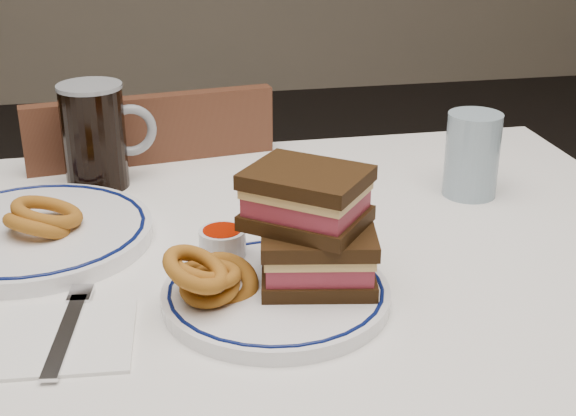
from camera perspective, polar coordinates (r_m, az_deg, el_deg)
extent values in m
cube|color=white|center=(0.99, -5.94, -4.64)|extent=(1.26, 0.86, 0.03)
cylinder|color=#442215|center=(1.59, 13.36, -9.20)|extent=(0.06, 0.06, 0.71)
cube|color=white|center=(1.41, -7.50, 0.41)|extent=(1.26, 0.01, 0.17)
cube|color=#442215|center=(1.62, -9.84, -6.10)|extent=(0.45, 0.45, 0.04)
cylinder|color=#442215|center=(1.90, -5.20, -8.52)|extent=(0.03, 0.03, 0.39)
cylinder|color=#442215|center=(1.63, -2.18, -14.53)|extent=(0.03, 0.03, 0.39)
cylinder|color=#442215|center=(1.87, -15.51, -10.04)|extent=(0.03, 0.03, 0.39)
cube|color=#442215|center=(1.36, -9.22, -0.99)|extent=(0.40, 0.08, 0.43)
cylinder|color=white|center=(0.89, -0.86, -6.21)|extent=(0.25, 0.25, 0.02)
torus|color=#0A144C|center=(0.88, -0.87, -5.73)|extent=(0.24, 0.24, 0.00)
cube|color=black|center=(0.89, 2.13, -4.83)|extent=(0.14, 0.12, 0.02)
cube|color=#A83047|center=(0.88, 2.15, -3.76)|extent=(0.13, 0.11, 0.02)
cube|color=#E2B565|center=(0.88, 2.16, -2.86)|extent=(0.13, 0.11, 0.01)
cube|color=black|center=(0.87, 2.18, -2.07)|extent=(0.14, 0.12, 0.02)
cube|color=black|center=(0.87, 1.31, -0.72)|extent=(0.16, 0.15, 0.02)
cube|color=#A83047|center=(0.87, 1.32, 0.40)|extent=(0.15, 0.14, 0.02)
cube|color=#E2B565|center=(0.86, 1.33, 1.35)|extent=(0.15, 0.15, 0.01)
cube|color=black|center=(0.86, 1.33, 2.19)|extent=(0.16, 0.15, 0.02)
torus|color=brown|center=(0.88, -4.57, -5.19)|extent=(0.09, 0.08, 0.06)
torus|color=brown|center=(0.86, -5.59, -5.49)|extent=(0.07, 0.07, 0.04)
torus|color=brown|center=(0.86, -5.78, -4.75)|extent=(0.07, 0.08, 0.03)
torus|color=brown|center=(0.86, -6.51, -4.14)|extent=(0.07, 0.07, 0.04)
torus|color=brown|center=(0.83, -6.56, -4.34)|extent=(0.08, 0.07, 0.05)
cylinder|color=white|center=(0.95, -4.69, -2.46)|extent=(0.06, 0.06, 0.03)
cylinder|color=#971502|center=(0.95, -4.71, -1.87)|extent=(0.05, 0.05, 0.01)
cylinder|color=black|center=(1.21, -13.62, 4.91)|extent=(0.09, 0.09, 0.15)
cylinder|color=gray|center=(1.19, -13.97, 8.40)|extent=(0.09, 0.09, 0.01)
torus|color=gray|center=(1.21, -11.16, 5.44)|extent=(0.08, 0.03, 0.08)
cylinder|color=#8EA7B7|center=(1.18, 12.96, 3.71)|extent=(0.08, 0.08, 0.12)
cylinder|color=white|center=(1.07, -17.67, -1.79)|extent=(0.30, 0.30, 0.02)
torus|color=#0A144C|center=(1.07, -17.73, -1.31)|extent=(0.28, 0.28, 0.01)
torus|color=brown|center=(1.05, -17.42, -1.24)|extent=(0.09, 0.09, 0.07)
torus|color=brown|center=(1.05, -16.76, -0.28)|extent=(0.09, 0.09, 0.05)
cube|color=white|center=(0.85, -15.53, -8.88)|extent=(0.15, 0.15, 0.00)
cube|color=silver|center=(0.85, -15.56, -8.66)|extent=(0.04, 0.16, 0.00)
cube|color=silver|center=(0.92, -14.54, -5.90)|extent=(0.03, 0.04, 0.00)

